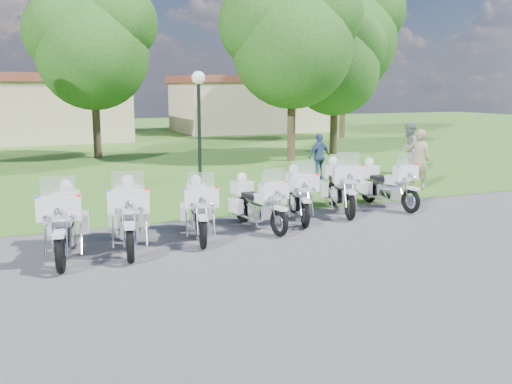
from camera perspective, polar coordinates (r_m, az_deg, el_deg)
name	(u,v)px	position (r m, az deg, el deg)	size (l,w,h in m)	color
ground	(307,243)	(12.28, 5.10, -5.08)	(100.00, 100.00, 0.00)	#4C4D51
grass_lawn	(111,139)	(37.99, -14.34, 5.17)	(100.00, 48.00, 0.01)	#3C6820
motorcycle_0	(64,221)	(11.70, -18.61, -2.74)	(1.09, 2.55, 1.72)	black
motorcycle_1	(129,214)	(11.97, -12.59, -2.14)	(1.11, 2.55, 1.73)	black
motorcycle_2	(199,208)	(12.61, -5.75, -1.61)	(1.08, 2.30, 1.57)	black
motorcycle_3	(257,202)	(13.38, 0.10, -0.96)	(0.95, 2.24, 1.51)	black
motorcycle_4	(298,193)	(14.36, 4.22, -0.10)	(1.19, 2.27, 1.57)	black
motorcycle_5	(340,185)	(15.34, 8.37, 0.68)	(1.27, 2.45, 1.69)	black
motorcycle_6	(386,183)	(16.20, 12.85, 0.87)	(0.92, 2.34, 1.57)	black
lamp_post	(199,99)	(19.22, -5.75, 9.26)	(0.44, 0.44, 3.81)	black
tree_1	(91,43)	(27.84, -16.15, 14.09)	(5.95, 5.08, 7.93)	#38281C
tree_2	(291,36)	(25.75, 3.51, 15.31)	(6.21, 5.30, 8.27)	#38281C
tree_3	(334,63)	(28.66, 7.82, 12.71)	(5.06, 4.32, 6.75)	#38281C
tree_4	(343,30)	(38.04, 8.74, 15.70)	(7.76, 6.62, 10.35)	#38281C
building_west	(7,107)	(38.46, -23.65, 7.77)	(14.56, 8.32, 4.10)	#C8B490
building_east	(251,103)	(43.72, -0.52, 8.84)	(11.44, 7.28, 4.10)	#C8B490
bystander_a	(418,160)	(19.16, 15.93, 3.14)	(0.71, 0.47, 1.95)	#9B8969
bystander_b	(408,148)	(22.56, 14.99, 4.24)	(0.95, 0.74, 1.96)	gray
bystander_c	(319,157)	(20.52, 6.35, 3.53)	(0.98, 0.41, 1.66)	#334B7B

